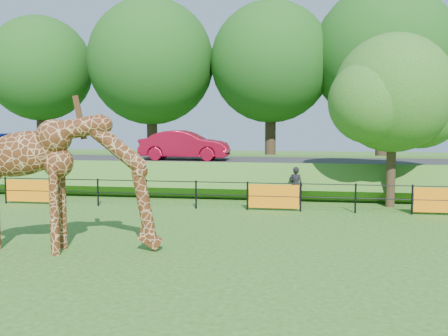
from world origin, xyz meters
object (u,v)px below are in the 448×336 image
at_px(giraffe, 63,183).
at_px(visitor, 296,185).
at_px(car_blue, 8,145).
at_px(car_red, 185,145).
at_px(tree_east, 396,98).

bearing_deg(giraffe, visitor, 44.98).
relative_size(car_blue, car_red, 0.93).
relative_size(car_red, tree_east, 0.66).
xyz_separation_m(car_blue, car_red, (9.46, 0.30, 0.03)).
height_order(giraffe, car_red, giraffe).
distance_m(car_red, visitor, 7.09).
bearing_deg(tree_east, giraffe, -139.10).
height_order(giraffe, visitor, giraffe).
bearing_deg(car_blue, giraffe, -151.60).
xyz_separation_m(car_blue, tree_east, (18.86, -3.89, 2.16)).
distance_m(giraffe, car_blue, 15.33).
bearing_deg(giraffe, car_blue, 116.69).
distance_m(car_blue, car_red, 9.47).
distance_m(giraffe, tree_east, 13.01).
bearing_deg(car_red, tree_east, -113.98).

